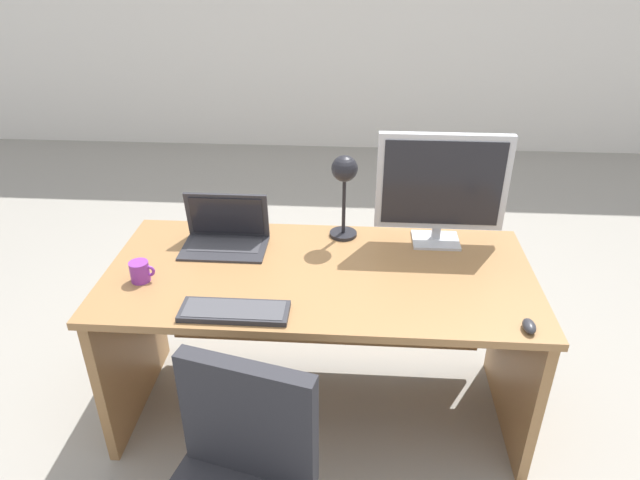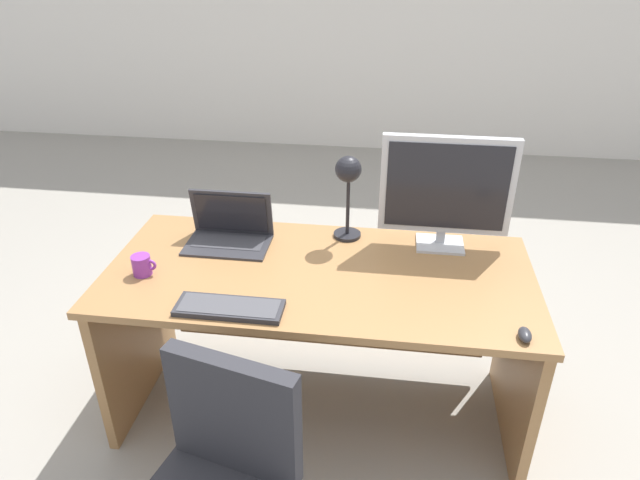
# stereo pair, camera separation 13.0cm
# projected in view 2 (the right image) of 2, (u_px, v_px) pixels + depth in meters

# --- Properties ---
(ground) EXTENTS (12.00, 12.00, 0.00)m
(ground) POSITION_uv_depth(u_px,v_px,m) (348.00, 248.00, 3.91)
(ground) COLOR gray
(desk) EXTENTS (1.70, 0.79, 0.74)m
(desk) POSITION_uv_depth(u_px,v_px,m) (320.00, 310.00, 2.41)
(desk) COLOR #9E7042
(desk) RESTS_ON ground
(monitor) EXTENTS (0.54, 0.16, 0.49)m
(monitor) POSITION_uv_depth(u_px,v_px,m) (446.00, 188.00, 2.30)
(monitor) COLOR #B7BABF
(monitor) RESTS_ON desk
(laptop) EXTENTS (0.36, 0.23, 0.22)m
(laptop) POSITION_uv_depth(u_px,v_px,m) (230.00, 226.00, 2.44)
(laptop) COLOR #2D2D33
(laptop) RESTS_ON desk
(keyboard) EXTENTS (0.39, 0.13, 0.02)m
(keyboard) POSITION_uv_depth(u_px,v_px,m) (229.00, 308.00, 2.02)
(keyboard) COLOR #2D2D33
(keyboard) RESTS_ON desk
(mouse) EXTENTS (0.04, 0.08, 0.03)m
(mouse) POSITION_uv_depth(u_px,v_px,m) (525.00, 335.00, 1.87)
(mouse) COLOR #2D2D33
(mouse) RESTS_ON desk
(desk_lamp) EXTENTS (0.12, 0.14, 0.38)m
(desk_lamp) POSITION_uv_depth(u_px,v_px,m) (348.00, 180.00, 2.35)
(desk_lamp) COLOR black
(desk_lamp) RESTS_ON desk
(coffee_mug) EXTENTS (0.10, 0.07, 0.08)m
(coffee_mug) POSITION_uv_depth(u_px,v_px,m) (142.00, 265.00, 2.21)
(coffee_mug) COLOR purple
(coffee_mug) RESTS_ON desk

